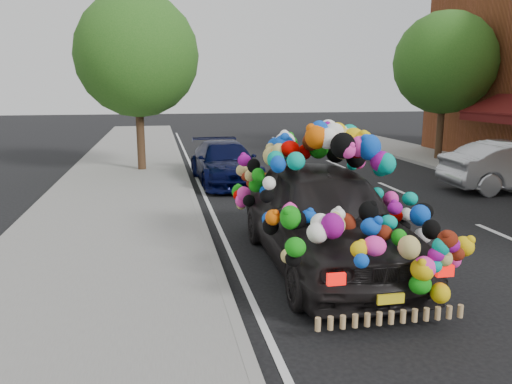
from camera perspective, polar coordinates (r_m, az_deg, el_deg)
ground at (r=9.48m, az=9.32°, el=-6.45°), size 100.00×100.00×0.00m
sidewalk at (r=8.97m, az=-17.64°, el=-7.54°), size 4.00×60.00×0.12m
kerb at (r=8.94m, az=-5.05°, el=-7.03°), size 0.15×60.00×0.13m
lane_markings at (r=11.22m, az=26.88°, el=-4.68°), size 6.00×50.00×0.01m
tree_near_sidewalk at (r=17.96m, az=-13.47°, el=14.97°), size 4.20×4.20×6.13m
tree_far_b at (r=21.58m, az=20.78°, el=13.62°), size 4.00×4.00×5.90m
plush_art_car at (r=8.32m, az=7.74°, el=-0.21°), size 2.40×5.26×2.37m
navy_sedan at (r=15.69m, az=-3.58°, el=3.38°), size 2.02×4.52×1.29m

